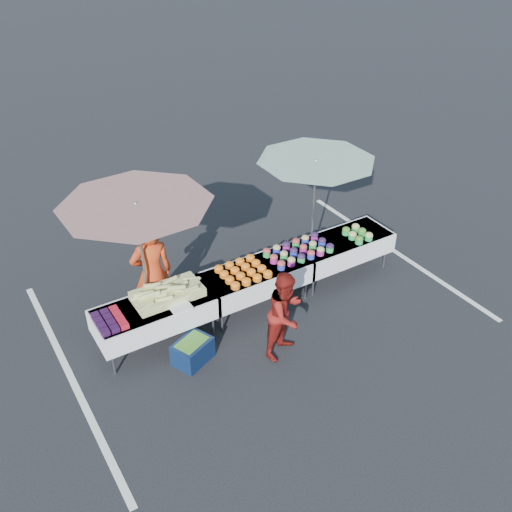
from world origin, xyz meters
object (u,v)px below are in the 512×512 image
umbrella_right (316,169)px  storage_bin (193,351)px  table_right (341,246)px  vendor (152,273)px  customer (286,314)px  umbrella_left (137,215)px  table_center (256,277)px  table_left (155,313)px

umbrella_right → storage_bin: size_ratio=3.95×
table_right → vendor: vendor is taller
customer → vendor: bearing=105.4°
table_right → umbrella_left: umbrella_left is taller
vendor → customer: vendor is taller
table_center → vendor: size_ratio=1.02×
table_right → customer: (-2.02, -1.19, 0.13)m
table_right → umbrella_left: (-3.55, 0.40, 1.50)m
umbrella_right → storage_bin: bearing=-158.2°
table_left → umbrella_left: (0.05, 0.40, 1.50)m
table_center → umbrella_left: umbrella_left is taller
customer → table_center: bearing=57.3°
table_right → umbrella_left: 3.87m
umbrella_right → table_center: bearing=-159.7°
table_right → vendor: size_ratio=1.02×
umbrella_left → umbrella_right: (3.32, 0.18, -0.16)m
table_right → customer: customer is taller
customer → umbrella_right: umbrella_right is taller
table_center → umbrella_right: umbrella_right is taller
umbrella_right → table_left: bearing=-170.2°
table_right → storage_bin: bearing=-168.9°
customer → umbrella_right: (1.79, 1.77, 1.20)m
table_center → table_right: 1.80m
table_right → customer: size_ratio=1.30×
umbrella_left → vendor: bearing=43.1°
storage_bin → table_left: bearing=90.2°
table_center → umbrella_left: 2.34m
table_right → umbrella_right: 1.47m
table_right → table_left: bearing=180.0°
umbrella_left → table_right: bearing=-6.4°
table_right → storage_bin: 3.40m
vendor → storage_bin: (0.06, -1.21, -0.72)m
table_left → storage_bin: size_ratio=2.72×
customer → storage_bin: (-1.30, 0.54, -0.53)m
umbrella_left → storage_bin: 2.17m
table_left → table_center: same height
umbrella_left → storage_bin: umbrella_left is taller
table_left → storage_bin: (0.28, -0.65, -0.39)m
customer → storage_bin: bearing=135.1°
table_left → table_center: 1.80m
table_right → umbrella_right: umbrella_right is taller
storage_bin → table_right: bearing=-12.1°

